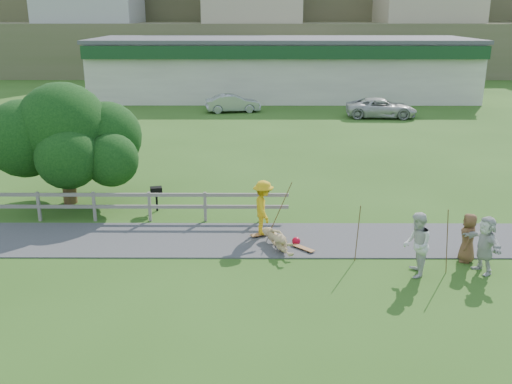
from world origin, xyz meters
TOP-DOWN VIEW (x-y plane):
  - ground at (0.00, 0.00)m, footprint 260.00×260.00m
  - path at (0.00, 1.50)m, footprint 34.00×3.00m
  - fence at (-4.62, 3.30)m, footprint 15.05×0.10m
  - strip_mall at (4.00, 34.94)m, footprint 32.50×10.75m
  - skater_rider at (2.08, 1.84)m, footprint 0.85×1.28m
  - skater_fallen at (2.54, 0.74)m, footprint 1.83×1.08m
  - spectator_a at (6.41, -1.11)m, footprint 0.84×1.01m
  - spectator_c at (8.23, -0.13)m, footprint 0.67×0.85m
  - spectator_d at (8.44, -0.88)m, footprint 0.96×1.67m
  - car_silver at (-0.01, 26.82)m, footprint 4.25×2.10m
  - car_white at (10.68, 24.58)m, footprint 5.13×2.64m
  - tree at (-5.55, 5.37)m, footprint 5.64×5.64m
  - bbq at (-1.94, 4.41)m, footprint 0.50×0.43m
  - longboard_rider at (2.08, 1.84)m, footprint 0.91×0.64m
  - longboard_fallen at (3.34, 0.64)m, footprint 0.73×0.73m
  - helmet at (3.14, 1.09)m, footprint 0.27×0.27m
  - pole_rider at (2.68, 2.24)m, footprint 0.03×0.03m
  - pole_spec_left at (4.90, -0.11)m, footprint 0.03×0.03m
  - pole_spec_right at (7.32, -0.94)m, footprint 0.03×0.03m

SIDE VIEW (x-z plane):
  - ground at x=0.00m, z-range 0.00..0.00m
  - path at x=0.00m, z-range 0.00..0.04m
  - longboard_fallen at x=3.34m, z-range 0.00..0.09m
  - longboard_rider at x=2.08m, z-range 0.00..0.10m
  - helmet at x=3.14m, z-range 0.00..0.27m
  - skater_fallen at x=2.54m, z-range 0.00..0.66m
  - bbq at x=-1.94m, z-range 0.00..0.94m
  - car_silver at x=-0.01m, z-range 0.00..1.34m
  - car_white at x=10.68m, z-range 0.00..1.38m
  - fence at x=-4.62m, z-range 0.17..1.27m
  - spectator_c at x=8.23m, z-range 0.00..1.52m
  - spectator_d at x=8.44m, z-range 0.00..1.72m
  - pole_spec_left at x=4.90m, z-range 0.00..1.78m
  - skater_rider at x=2.08m, z-range 0.00..1.85m
  - spectator_a at x=6.41m, z-range 0.00..1.89m
  - pole_rider at x=2.68m, z-range 0.00..1.93m
  - pole_spec_right at x=7.32m, z-range 0.00..1.95m
  - tree at x=-5.55m, z-range 0.00..4.43m
  - strip_mall at x=4.00m, z-range 0.03..5.13m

